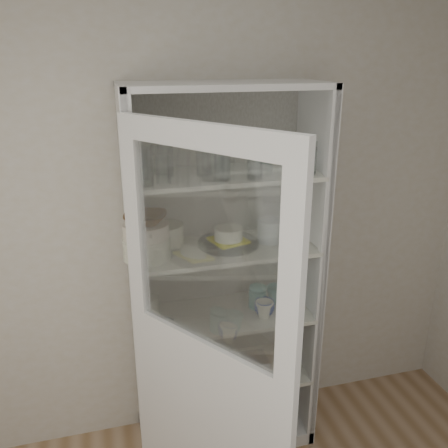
{
  "coord_description": "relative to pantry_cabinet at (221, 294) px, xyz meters",
  "views": [
    {
      "loc": [
        -0.41,
        -0.98,
        2.23
      ],
      "look_at": [
        0.2,
        1.27,
        1.39
      ],
      "focal_mm": 38.0,
      "sensor_mm": 36.0,
      "label": 1
    }
  ],
  "objects": [
    {
      "name": "tumbler_12",
      "position": [
        -0.05,
        -0.2,
        0.79
      ],
      "size": [
        0.07,
        0.07,
        0.15
      ],
      "primitive_type": "cylinder",
      "color": "silver",
      "rests_on": "shelf_glass"
    },
    {
      "name": "white_canister",
      "position": [
        -0.41,
        -0.02,
        -0.02
      ],
      "size": [
        0.12,
        0.12,
        0.13
      ],
      "primitive_type": "cylinder",
      "rotation": [
        0.0,
        0.0,
        0.12
      ],
      "color": "silver",
      "rests_on": "shelf_mugs"
    },
    {
      "name": "mug_teal",
      "position": [
        0.32,
        -0.04,
        -0.03
      ],
      "size": [
        0.12,
        0.12,
        0.1
      ],
      "primitive_type": "imported",
      "rotation": [
        0.0,
        0.0,
        -0.07
      ],
      "color": "#257F76",
      "rests_on": "shelf_mugs"
    },
    {
      "name": "tumbler_7",
      "position": [
        -0.41,
        -0.09,
        0.8
      ],
      "size": [
        0.09,
        0.09,
        0.15
      ],
      "primitive_type": "cylinder",
      "rotation": [
        0.0,
        0.0,
        0.19
      ],
      "color": "silver",
      "rests_on": "shelf_glass"
    },
    {
      "name": "terracotta_bowl",
      "position": [
        -0.41,
        -0.11,
        0.53
      ],
      "size": [
        0.25,
        0.25,
        0.05
      ],
      "primitive_type": "imported",
      "rotation": [
        0.0,
        0.0,
        -0.24
      ],
      "color": "#522E12",
      "rests_on": "cream_bowl"
    },
    {
      "name": "goblet_1",
      "position": [
        -0.05,
        0.01,
        0.81
      ],
      "size": [
        0.08,
        0.08,
        0.17
      ],
      "primitive_type": null,
      "color": "silver",
      "rests_on": "shelf_glass"
    },
    {
      "name": "cream_bowl",
      "position": [
        -0.41,
        -0.11,
        0.47
      ],
      "size": [
        0.29,
        0.29,
        0.07
      ],
      "primitive_type": "cylinder",
      "rotation": [
        0.0,
        0.0,
        -0.31
      ],
      "color": "beige",
      "rests_on": "plate_stack_front"
    },
    {
      "name": "tumbler_10",
      "position": [
        -0.11,
        -0.09,
        0.79
      ],
      "size": [
        0.09,
        0.09,
        0.13
      ],
      "primitive_type": "cylinder",
      "rotation": [
        0.0,
        0.0,
        0.39
      ],
      "color": "silver",
      "rests_on": "shelf_glass"
    },
    {
      "name": "grey_bowl_stack",
      "position": [
        0.26,
        -0.06,
        0.38
      ],
      "size": [
        0.13,
        0.13,
        0.12
      ],
      "primitive_type": "cylinder",
      "color": "#B3BABB",
      "rests_on": "shelf_plates"
    },
    {
      "name": "mug_white",
      "position": [
        0.2,
        -0.17,
        -0.03
      ],
      "size": [
        0.13,
        0.13,
        0.09
      ],
      "primitive_type": "imported",
      "rotation": [
        0.0,
        0.0,
        0.37
      ],
      "color": "silver",
      "rests_on": "shelf_mugs"
    },
    {
      "name": "cupboard_door",
      "position": [
        -0.25,
        -0.66,
        -0.07
      ],
      "size": [
        0.54,
        0.76,
        2.0
      ],
      "rotation": [
        0.0,
        0.0,
        -0.97
      ],
      "color": "silver",
      "rests_on": "floor"
    },
    {
      "name": "yellow_trivet",
      "position": [
        0.03,
        -0.05,
        0.35
      ],
      "size": [
        0.21,
        0.21,
        0.01
      ],
      "primitive_type": "cube",
      "rotation": [
        0.0,
        0.0,
        0.27
      ],
      "color": "yellow",
      "rests_on": "glass_platter"
    },
    {
      "name": "wall_back",
      "position": [
        -0.2,
        0.16,
        0.36
      ],
      "size": [
        3.6,
        0.02,
        2.6
      ],
      "primitive_type": "cube",
      "color": "#BFB39D",
      "rests_on": "ground"
    },
    {
      "name": "mug_blue",
      "position": [
        0.21,
        -0.15,
        -0.03
      ],
      "size": [
        0.12,
        0.12,
        0.09
      ],
      "primitive_type": "imported",
      "rotation": [
        0.0,
        0.0,
        -0.08
      ],
      "color": "navy",
      "rests_on": "shelf_mugs"
    },
    {
      "name": "goblet_3",
      "position": [
        0.24,
        0.05,
        0.8
      ],
      "size": [
        0.07,
        0.07,
        0.15
      ],
      "primitive_type": null,
      "color": "silver",
      "rests_on": "shelf_glass"
    },
    {
      "name": "teal_jar",
      "position": [
        0.2,
        -0.06,
        -0.02
      ],
      "size": [
        0.1,
        0.1,
        0.12
      ],
      "color": "#257F76",
      "rests_on": "shelf_mugs"
    },
    {
      "name": "tumbler_3",
      "position": [
        0.13,
        -0.17,
        0.8
      ],
      "size": [
        0.08,
        0.08,
        0.15
      ],
      "primitive_type": "cylinder",
      "rotation": [
        0.0,
        0.0,
        -0.03
      ],
      "color": "silver",
      "rests_on": "shelf_glass"
    },
    {
      "name": "tumbler_0",
      "position": [
        -0.41,
        -0.21,
        0.8
      ],
      "size": [
        0.09,
        0.09,
        0.15
      ],
      "primitive_type": "cylinder",
      "rotation": [
        0.0,
        0.0,
        0.17
      ],
      "color": "silver",
      "rests_on": "shelf_glass"
    },
    {
      "name": "white_ramekin",
      "position": [
        0.03,
        -0.05,
        0.38
      ],
      "size": [
        0.2,
        0.2,
        0.07
      ],
      "primitive_type": "cylinder",
      "rotation": [
        0.0,
        0.0,
        -0.39
      ],
      "color": "silver",
      "rests_on": "yellow_trivet"
    },
    {
      "name": "goblet_2",
      "position": [
        0.01,
        0.02,
        0.81
      ],
      "size": [
        0.08,
        0.08,
        0.17
      ],
      "primitive_type": null,
      "color": "silver",
      "rests_on": "shelf_glass"
    },
    {
      "name": "tumbler_8",
      "position": [
        -0.29,
        -0.06,
        0.8
      ],
      "size": [
        0.1,
        0.1,
        0.16
      ],
      "primitive_type": "cylinder",
      "rotation": [
        0.0,
        0.0,
        0.42
      ],
      "color": "silver",
      "rests_on": "shelf_glass"
    },
    {
      "name": "tumbler_2",
      "position": [
        -0.11,
        -0.19,
        0.79
      ],
      "size": [
        0.07,
        0.07,
        0.14
      ],
      "primitive_type": "cylinder",
      "rotation": [
        0.0,
        0.0,
        -0.02
      ],
      "color": "silver",
      "rests_on": "shelf_glass"
    },
    {
      "name": "tumbler_9",
      "position": [
        -0.03,
        -0.06,
        0.79
      ],
      "size": [
        0.09,
        0.09,
        0.15
      ],
      "primitive_type": "cylinder",
      "rotation": [
        0.0,
        0.0,
        -0.18
      ],
      "color": "silver",
      "rests_on": "shelf_glass"
    },
    {
      "name": "tumbler_6",
      "position": [
        0.4,
        -0.2,
        0.79
      ],
      "size": [
        0.07,
        0.07,
        0.13
      ],
      "primitive_type": "cylinder",
      "rotation": [
        0.0,
        0.0,
        -0.02
      ],
      "color": "silver",
      "rests_on": "shelf_glass"
    },
    {
      "name": "tumbler_5",
      "position": [
        0.41,
        -0.17,
        0.8
      ],
      "size": [
        0.09,
        0.09,
        0.16
      ],
      "primitive_type": "cylinder",
      "rotation": [
        0.0,
        0.0,
        -0.2
      ],
      "color": "silver",
      "rests_on": "shelf_glass"
    },
    {
      "name": "tin_box",
      "position": [
        0.15,
        -0.07,
        -0.45
      ],
      "size": [
        0.22,
        0.15,
        0.06
      ],
      "primitive_type": "cube",
      "rotation": [
        0.0,
        0.0,
        -0.02
      ],
      "color": "#9A9A9D",
      "rests_on": "shelf_bot"
    },
    {
      "name": "plate_stack_front",
      "position": [
        -0.41,
        -0.11,
        0.38
      ],
      "size": [
        0.24,
        0.24,
        0.11
      ],
      "primitive_type": "cylinder",
      "color": "silver",
      "rests_on": "shelf_plates"
    },
    {
      "name": "tumbler_4",
      "position": [
        0.11,
        -0.23,
        0.8
      ],
      "size": [
        0.09,
        0.09,
        0.15
      ],
      "primitive_type": "cylinder",
      "rotation": [
        0.0,
        0.0,
        -0.24
      ],
      "color": "silver",
      "rests_on": "shelf_glass"
    },
    {
      "name": "pantry_cabinet",
      "position": [
        0.0,
        0.0,
        0.0
      ],
      "size": [
        1.0,
        0.45,
        2.1
      ],
      "color": "silver",
      "rests_on": "floor"
    },
    {
      "name": "cream_dish",
      "position": [
        0.0,
        -0.1,
        -0.44
      ],
      "size": [
        0.25,
        0.25,
        0.07
      ],
      "primitive_type": "imported",
      "rotation": [
        0.0,
        0.0,
        -0.08
      ],
      "color": "beige",
      "rests_on": "shelf_bot"
    },
    {
      "name": "glass_platter",
      "position": [
        0.03,
        -0.05,
        0.33
      ],
      "size": [
        0.43,
        0.43,
        0.02
      ],
      "primitive_type": "cylinder",
      "rotation": [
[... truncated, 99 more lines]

